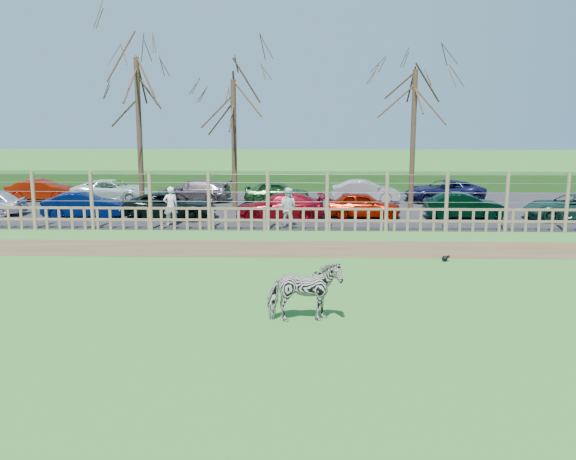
{
  "coord_description": "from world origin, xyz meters",
  "views": [
    {
      "loc": [
        1.57,
        -18.74,
        5.22
      ],
      "look_at": [
        1.0,
        2.5,
        1.1
      ],
      "focal_mm": 40.0,
      "sensor_mm": 36.0,
      "label": 1
    }
  ],
  "objects_px": {
    "car_2": "(171,206)",
    "car_12": "(444,191)",
    "car_9": "(193,191)",
    "zebra": "(304,292)",
    "visitor_b": "(288,207)",
    "car_8": "(112,190)",
    "car_11": "(365,191)",
    "car_3": "(280,206)",
    "tree_left": "(138,98)",
    "car_5": "(464,206)",
    "visitor_a": "(171,206)",
    "car_1": "(83,205)",
    "car_6": "(572,207)",
    "car_7": "(41,190)",
    "car_4": "(363,205)",
    "crow": "(445,258)",
    "tree_right": "(414,105)",
    "tree_mid": "(234,113)",
    "car_10": "(277,192)"
  },
  "relations": [
    {
      "from": "zebra",
      "to": "visitor_b",
      "type": "relative_size",
      "value": 1.04
    },
    {
      "from": "visitor_b",
      "to": "car_7",
      "type": "height_order",
      "value": "visitor_b"
    },
    {
      "from": "car_11",
      "to": "car_8",
      "type": "bearing_deg",
      "value": 89.19
    },
    {
      "from": "tree_right",
      "to": "car_12",
      "type": "height_order",
      "value": "tree_right"
    },
    {
      "from": "tree_mid",
      "to": "car_10",
      "type": "height_order",
      "value": "tree_mid"
    },
    {
      "from": "zebra",
      "to": "visitor_b",
      "type": "height_order",
      "value": "visitor_b"
    },
    {
      "from": "car_5",
      "to": "car_12",
      "type": "bearing_deg",
      "value": -2.13
    },
    {
      "from": "car_6",
      "to": "car_7",
      "type": "xyz_separation_m",
      "value": [
        -26.94,
        5.46,
        0.0
      ]
    },
    {
      "from": "car_12",
      "to": "crow",
      "type": "bearing_deg",
      "value": -17.4
    },
    {
      "from": "car_1",
      "to": "car_3",
      "type": "height_order",
      "value": "same"
    },
    {
      "from": "car_11",
      "to": "car_12",
      "type": "distance_m",
      "value": 4.33
    },
    {
      "from": "car_2",
      "to": "car_12",
      "type": "xyz_separation_m",
      "value": [
        13.89,
        5.64,
        0.0
      ]
    },
    {
      "from": "car_2",
      "to": "crow",
      "type": "bearing_deg",
      "value": -119.97
    },
    {
      "from": "car_7",
      "to": "car_9",
      "type": "xyz_separation_m",
      "value": [
        8.5,
        -0.04,
        0.0
      ]
    },
    {
      "from": "car_1",
      "to": "car_9",
      "type": "xyz_separation_m",
      "value": [
        4.28,
        5.36,
        0.0
      ]
    },
    {
      "from": "car_6",
      "to": "car_10",
      "type": "relative_size",
      "value": 1.23
    },
    {
      "from": "car_3",
      "to": "car_7",
      "type": "bearing_deg",
      "value": -115.61
    },
    {
      "from": "car_2",
      "to": "car_3",
      "type": "height_order",
      "value": "same"
    },
    {
      "from": "visitor_b",
      "to": "visitor_a",
      "type": "bearing_deg",
      "value": 16.55
    },
    {
      "from": "car_7",
      "to": "car_9",
      "type": "height_order",
      "value": "same"
    },
    {
      "from": "car_2",
      "to": "car_3",
      "type": "relative_size",
      "value": 1.04
    },
    {
      "from": "tree_left",
      "to": "car_5",
      "type": "height_order",
      "value": "tree_left"
    },
    {
      "from": "car_11",
      "to": "car_12",
      "type": "height_order",
      "value": "same"
    },
    {
      "from": "car_5",
      "to": "car_6",
      "type": "height_order",
      "value": "same"
    },
    {
      "from": "car_10",
      "to": "car_11",
      "type": "bearing_deg",
      "value": -85.8
    },
    {
      "from": "car_3",
      "to": "car_1",
      "type": "bearing_deg",
      "value": -94.07
    },
    {
      "from": "tree_right",
      "to": "visitor_b",
      "type": "height_order",
      "value": "tree_right"
    },
    {
      "from": "car_3",
      "to": "car_5",
      "type": "bearing_deg",
      "value": 89.07
    },
    {
      "from": "car_9",
      "to": "crow",
      "type": "bearing_deg",
      "value": 42.52
    },
    {
      "from": "visitor_b",
      "to": "car_8",
      "type": "height_order",
      "value": "visitor_b"
    },
    {
      "from": "visitor_a",
      "to": "car_5",
      "type": "bearing_deg",
      "value": 169.73
    },
    {
      "from": "car_6",
      "to": "car_10",
      "type": "xyz_separation_m",
      "value": [
        -13.83,
        5.06,
        0.0
      ]
    },
    {
      "from": "visitor_a",
      "to": "car_6",
      "type": "height_order",
      "value": "visitor_a"
    },
    {
      "from": "tree_left",
      "to": "car_5",
      "type": "xyz_separation_m",
      "value": [
        15.49,
        -1.51,
        -4.98
      ]
    },
    {
      "from": "car_11",
      "to": "car_5",
      "type": "bearing_deg",
      "value": -142.22
    },
    {
      "from": "car_2",
      "to": "car_6",
      "type": "bearing_deg",
      "value": -84.03
    },
    {
      "from": "visitor_b",
      "to": "car_6",
      "type": "bearing_deg",
      "value": -152.11
    },
    {
      "from": "visitor_a",
      "to": "car_8",
      "type": "distance_m",
      "value": 8.65
    },
    {
      "from": "tree_mid",
      "to": "crow",
      "type": "xyz_separation_m",
      "value": [
        8.37,
        -10.82,
        -4.76
      ]
    },
    {
      "from": "car_9",
      "to": "zebra",
      "type": "bearing_deg",
      "value": 20.6
    },
    {
      "from": "car_3",
      "to": "car_9",
      "type": "relative_size",
      "value": 1.0
    },
    {
      "from": "car_1",
      "to": "car_12",
      "type": "bearing_deg",
      "value": -80.05
    },
    {
      "from": "tree_left",
      "to": "car_12",
      "type": "bearing_deg",
      "value": 13.87
    },
    {
      "from": "car_3",
      "to": "car_4",
      "type": "relative_size",
      "value": 1.17
    },
    {
      "from": "car_3",
      "to": "car_11",
      "type": "xyz_separation_m",
      "value": [
        4.45,
        5.5,
        0.0
      ]
    },
    {
      "from": "car_11",
      "to": "car_3",
      "type": "bearing_deg",
      "value": 140.16
    },
    {
      "from": "car_4",
      "to": "car_7",
      "type": "distance_m",
      "value": 18.05
    },
    {
      "from": "zebra",
      "to": "car_9",
      "type": "xyz_separation_m",
      "value": [
        -6.14,
        19.76,
        -0.12
      ]
    },
    {
      "from": "car_9",
      "to": "car_7",
      "type": "bearing_deg",
      "value": -86.95
    },
    {
      "from": "zebra",
      "to": "visitor_a",
      "type": "bearing_deg",
      "value": 17.25
    }
  ]
}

